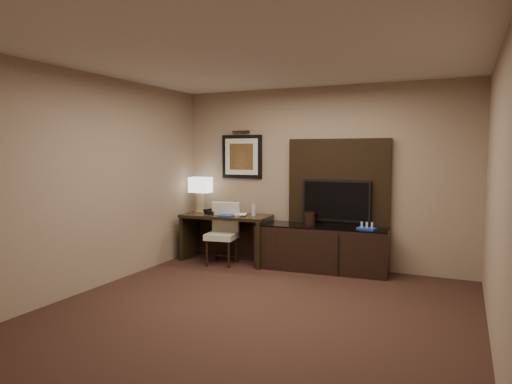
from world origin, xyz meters
The scene contains 20 objects.
floor centered at (0.00, 0.00, -0.01)m, with size 4.50×5.00×0.01m, color black.
ceiling centered at (0.00, 0.00, 2.70)m, with size 4.50×5.00×0.01m, color silver.
wall_back centered at (0.00, 2.50, 1.35)m, with size 4.50×0.01×2.70m, color gray.
wall_front centered at (0.00, -2.50, 1.35)m, with size 4.50×0.01×2.70m, color gray.
wall_left centered at (-2.25, 0.00, 1.35)m, with size 0.01×5.00×2.70m, color gray.
wall_right centered at (2.25, 0.00, 1.35)m, with size 0.01×5.00×2.70m, color gray.
desk centered at (-1.39, 2.10, 0.37)m, with size 1.39×0.60×0.75m, color black.
credenza centered at (0.12, 2.20, 0.33)m, with size 1.91×0.53×0.66m, color black.
tv_wall_panel centered at (0.30, 2.44, 1.27)m, with size 1.50×0.12×1.30m, color black.
tv centered at (0.30, 2.34, 1.02)m, with size 1.00×0.08×0.60m, color black.
artwork centered at (-1.30, 2.48, 1.65)m, with size 0.70×0.04×0.70m, color black.
picture_light centered at (-1.30, 2.44, 2.05)m, with size 0.04×0.04×0.30m, color #432E15.
desk_chair centered at (-1.36, 1.89, 0.45)m, with size 0.43×0.50×0.91m, color beige, non-canonical shape.
table_lamp centered at (-1.93, 2.22, 1.04)m, with size 0.36×0.21×0.59m, color tan, non-canonical shape.
desk_phone centered at (-1.64, 2.10, 0.80)m, with size 0.20×0.18×0.10m, color black, non-canonical shape.
blue_folder centered at (-1.31, 2.02, 0.76)m, with size 0.23×0.30×0.02m, color #164194.
book centered at (-1.23, 2.09, 0.87)m, with size 0.18×0.02×0.24m, color #A08F7E.
water_bottle centered at (-0.95, 2.15, 0.84)m, with size 0.06×0.06×0.18m, color silver.
ice_bucket centered at (-0.07, 2.23, 0.75)m, with size 0.17×0.17×0.19m, color black.
minibar_tray centered at (0.78, 2.18, 0.70)m, with size 0.25×0.15×0.09m, color #1B45B2, non-canonical shape.
Camera 1 is at (1.98, -4.15, 1.73)m, focal length 32.00 mm.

